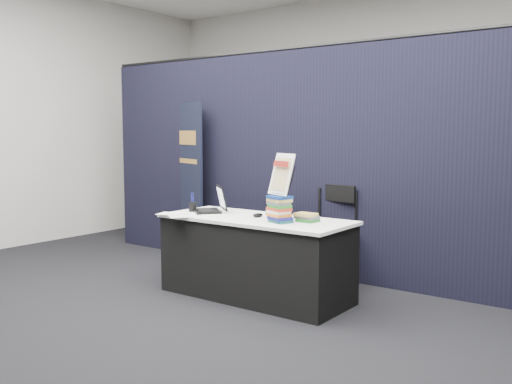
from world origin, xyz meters
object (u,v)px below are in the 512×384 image
object	(u,v)px
stacking_chair	(329,230)
book_stack_tall	(279,209)
book_stack_short	(306,217)
pullup_banner	(188,189)
laptop	(210,205)
info_sign	(281,175)
display_table	(256,257)

from	to	relation	value
stacking_chair	book_stack_tall	bearing A→B (deg)	-78.69
book_stack_short	pullup_banner	world-z (taller)	pullup_banner
pullup_banner	book_stack_tall	bearing A→B (deg)	-4.69
laptop	stacking_chair	bearing A→B (deg)	81.28
book_stack_short	info_sign	size ratio (longest dim) A/B	0.50
stacking_chair	laptop	bearing A→B (deg)	-129.41
info_sign	stacking_chair	size ratio (longest dim) A/B	0.38
laptop	book_stack_tall	world-z (taller)	laptop
book_stack_tall	stacking_chair	xyz separation A→B (m)	(-0.03, 0.94, -0.31)
display_table	info_sign	size ratio (longest dim) A/B	4.77
book_stack_short	pullup_banner	xyz separation A→B (m)	(-2.24, 0.88, 0.05)
info_sign	pullup_banner	distance (m)	2.34
laptop	book_stack_tall	bearing A→B (deg)	30.86
book_stack_tall	stacking_chair	size ratio (longest dim) A/B	0.24
display_table	book_stack_short	xyz separation A→B (m)	(0.50, 0.06, 0.41)
pullup_banner	book_stack_short	bearing A→B (deg)	0.79
pullup_banner	display_table	bearing A→B (deg)	-6.30
display_table	book_stack_tall	xyz separation A→B (m)	(0.34, -0.11, 0.49)
pullup_banner	info_sign	bearing A→B (deg)	-4.01
pullup_banner	laptop	bearing A→B (deg)	-15.94
display_table	pullup_banner	xyz separation A→B (m)	(-1.74, 0.95, 0.46)
info_sign	book_stack_short	bearing A→B (deg)	62.95
laptop	pullup_banner	bearing A→B (deg)	-178.07
info_sign	book_stack_tall	bearing A→B (deg)	-67.84
book_stack_short	pullup_banner	size ratio (longest dim) A/B	0.10
pullup_banner	stacking_chair	world-z (taller)	pullup_banner
book_stack_short	info_sign	xyz separation A→B (m)	(-0.17, -0.14, 0.37)
book_stack_short	stacking_chair	world-z (taller)	stacking_chair
display_table	stacking_chair	xyz separation A→B (m)	(0.31, 0.83, 0.18)
laptop	pullup_banner	distance (m)	1.46
book_stack_short	pullup_banner	distance (m)	2.41
display_table	info_sign	distance (m)	0.86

